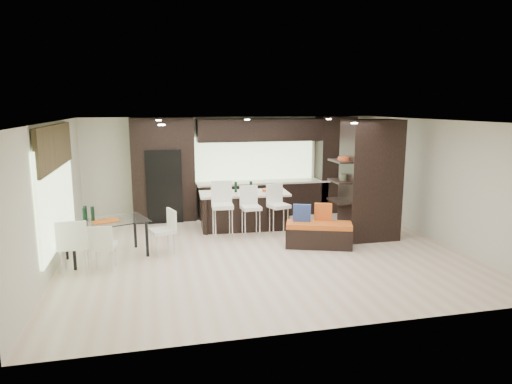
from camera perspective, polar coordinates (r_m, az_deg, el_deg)
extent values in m
plane|color=beige|center=(9.64, 0.81, -7.39)|extent=(8.00, 8.00, 0.00)
cube|color=beige|center=(12.69, -2.95, 3.27)|extent=(8.00, 0.02, 2.70)
cube|color=beige|center=(9.22, -24.08, -0.50)|extent=(0.02, 7.00, 2.70)
cube|color=beige|center=(10.96, 21.60, 1.33)|extent=(0.02, 7.00, 2.70)
cube|color=white|center=(9.16, 0.85, 8.88)|extent=(8.00, 7.00, 0.02)
cube|color=#B2D199|center=(9.41, -23.62, -0.26)|extent=(0.04, 3.20, 1.90)
cube|color=#B2D199|center=(12.74, -0.26, 4.22)|extent=(3.40, 0.04, 1.20)
cube|color=brown|center=(9.29, -23.85, 5.21)|extent=(0.08, 3.00, 0.80)
cube|color=white|center=(9.40, 0.49, 8.80)|extent=(4.00, 3.00, 0.02)
cube|color=black|center=(12.47, -0.42, 3.15)|extent=(6.80, 0.68, 2.70)
cube|color=black|center=(12.19, -11.44, 0.86)|extent=(0.90, 0.68, 1.90)
cube|color=black|center=(10.58, 14.11, 1.46)|extent=(1.20, 0.80, 2.70)
cube|color=black|center=(11.26, -1.48, -2.33)|extent=(2.21, 1.05, 0.90)
cube|color=white|center=(10.36, -4.21, -3.05)|extent=(0.50, 0.50, 1.06)
cube|color=white|center=(10.52, -0.64, -3.12)|extent=(0.45, 0.45, 0.95)
cube|color=white|center=(10.67, 2.86, -2.90)|extent=(0.53, 0.53, 0.97)
cube|color=black|center=(9.92, 7.85, -5.32)|extent=(1.50, 0.98, 0.54)
cube|color=white|center=(9.59, -18.14, -5.69)|extent=(1.76, 1.37, 0.75)
cube|color=white|center=(8.87, -18.56, -6.79)|extent=(0.50, 0.50, 0.82)
cube|color=white|center=(8.89, -21.75, -6.55)|extent=(0.52, 0.52, 0.95)
cube|color=white|center=(9.53, -11.62, -5.16)|extent=(0.58, 0.58, 0.85)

